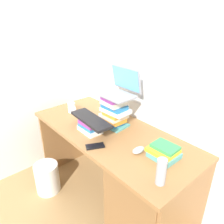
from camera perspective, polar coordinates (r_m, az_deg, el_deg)
The scene contains 14 objects.
ground_plane at distance 2.31m, azimuth -0.24°, elevation -20.88°, with size 6.00×6.00×0.00m, color #9E7A4C.
wall_back at distance 1.89m, azimuth 8.57°, elevation 13.91°, with size 6.00×0.06×2.60m.
wall_left at distance 2.44m, azimuth -16.03°, elevation 15.83°, with size 0.05×6.00×2.60m, color silver.
desk at distance 1.82m, azimuth 7.61°, elevation -19.03°, with size 1.52×0.66×0.74m.
book_stack_tall at distance 1.87m, azimuth 0.54°, elevation 0.22°, with size 0.25×0.19×0.28m.
book_stack_keyboard_riser at distance 1.83m, azimuth -5.37°, elevation -3.53°, with size 0.20×0.17×0.10m.
book_stack_side at distance 1.57m, azimuth 13.18°, elevation -9.92°, with size 0.20×0.17×0.09m.
laptop at distance 1.83m, azimuth 1.89°, elevation 6.20°, with size 0.32×0.26×0.22m.
keyboard at distance 1.80m, azimuth -5.46°, elevation -1.91°, with size 0.42×0.14×0.02m, color black.
computer_mouse at distance 1.60m, azimuth 6.81°, elevation -9.67°, with size 0.06×0.10×0.04m, color #A5A8AD.
mug at distance 2.19m, azimuth -10.28°, elevation 1.13°, with size 0.11×0.07×0.10m.
water_bottle at distance 1.34m, azimuth 12.52°, elevation -14.73°, with size 0.06×0.06×0.17m, color #999EA5.
cell_phone at distance 1.66m, azimuth -4.36°, elevation -8.73°, with size 0.07×0.14×0.01m, color black.
wastebasket at distance 2.36m, azimuth -16.27°, elevation -15.88°, with size 0.23×0.23×0.30m, color silver.
Camera 1 is at (1.20, -1.04, 1.67)m, focal length 35.64 mm.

